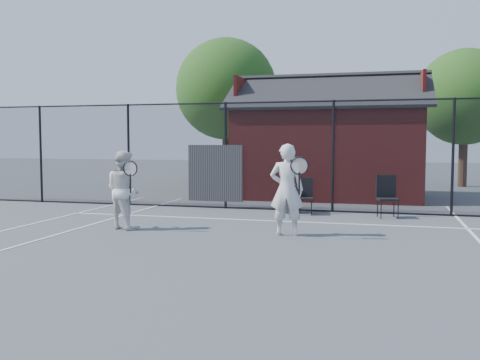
% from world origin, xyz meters
% --- Properties ---
extents(ground, '(80.00, 80.00, 0.00)m').
position_xyz_m(ground, '(0.00, 0.00, 0.00)').
color(ground, '#4C5157').
rests_on(ground, ground).
extents(court_lines, '(11.02, 18.00, 0.01)m').
position_xyz_m(court_lines, '(0.00, -1.32, 0.01)').
color(court_lines, white).
rests_on(court_lines, ground).
extents(fence, '(22.04, 3.00, 3.00)m').
position_xyz_m(fence, '(-0.30, 5.00, 1.45)').
color(fence, black).
rests_on(fence, ground).
extents(clubhouse, '(6.50, 4.36, 4.19)m').
position_xyz_m(clubhouse, '(0.50, 9.00, 1.61)').
color(clubhouse, maroon).
rests_on(clubhouse, ground).
extents(tree_left, '(4.48, 4.48, 6.44)m').
position_xyz_m(tree_left, '(-4.50, 13.50, 4.19)').
color(tree_left, '#301D13').
rests_on(tree_left, ground).
extents(tree_right, '(3.97, 3.97, 5.70)m').
position_xyz_m(tree_right, '(5.50, 14.50, 3.71)').
color(tree_right, '#301D13').
rests_on(tree_right, ground).
extents(player_front, '(0.85, 0.64, 1.86)m').
position_xyz_m(player_front, '(0.43, 1.19, 0.93)').
color(player_front, silver).
rests_on(player_front, ground).
extents(player_back, '(1.00, 0.87, 1.71)m').
position_xyz_m(player_back, '(-3.16, 1.10, 0.85)').
color(player_back, silver).
rests_on(player_back, ground).
extents(chair_left, '(0.51, 0.52, 0.93)m').
position_xyz_m(chair_left, '(0.34, 4.33, 0.47)').
color(chair_left, black).
rests_on(chair_left, ground).
extents(chair_right, '(0.60, 0.61, 1.03)m').
position_xyz_m(chair_right, '(2.43, 4.28, 0.52)').
color(chair_right, black).
rests_on(chair_right, ground).
extents(waste_bin, '(0.57, 0.57, 0.76)m').
position_xyz_m(waste_bin, '(-0.06, 4.60, 0.38)').
color(waste_bin, '#262626').
rests_on(waste_bin, ground).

